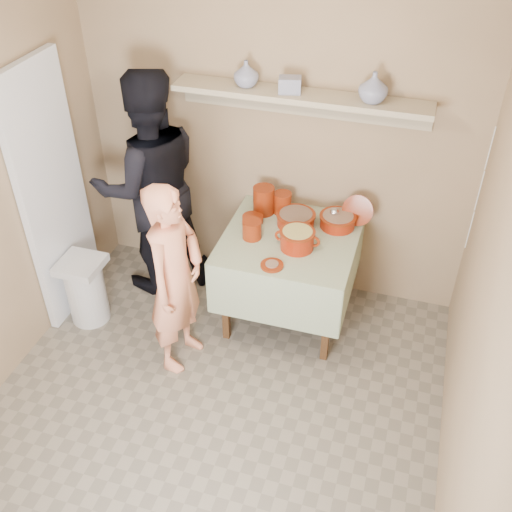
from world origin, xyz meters
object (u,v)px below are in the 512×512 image
(trash_bin, at_px, (86,290))
(person_helper, at_px, (150,186))
(person_cook, at_px, (176,280))
(serving_table, at_px, (290,250))
(cazuela_rice, at_px, (297,238))

(trash_bin, bearing_deg, person_helper, 61.36)
(person_cook, height_order, trash_bin, person_cook)
(serving_table, bearing_deg, trash_bin, -161.86)
(person_helper, distance_m, cazuela_rice, 1.26)
(trash_bin, bearing_deg, person_cook, -11.18)
(person_cook, height_order, cazuela_rice, person_cook)
(person_cook, xyz_separation_m, serving_table, (0.63, 0.66, -0.08))
(serving_table, bearing_deg, person_cook, -133.67)
(cazuela_rice, distance_m, trash_bin, 1.71)
(serving_table, bearing_deg, cazuela_rice, -55.30)
(person_cook, xyz_separation_m, cazuela_rice, (0.71, 0.55, 0.12))
(serving_table, relative_size, cazuela_rice, 2.95)
(person_cook, relative_size, trash_bin, 2.59)
(person_helper, distance_m, trash_bin, 0.95)
(serving_table, height_order, cazuela_rice, cazuela_rice)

